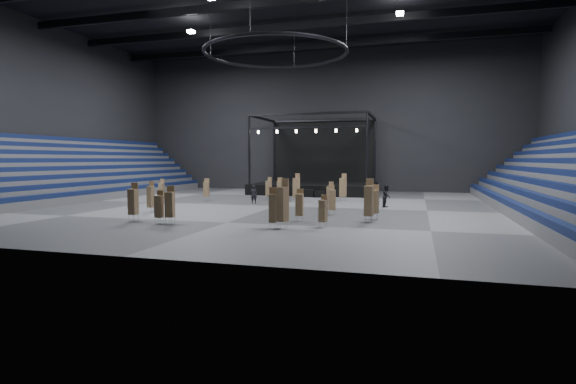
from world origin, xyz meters
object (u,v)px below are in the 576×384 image
(chair_stack_7, at_px, (374,201))
(chair_stack_16, at_px, (170,204))
(man_center, at_px, (254,194))
(crew_member, at_px, (387,196))
(chair_stack_3, at_px, (280,188))
(chair_stack_5, at_px, (151,196))
(chair_stack_0, at_px, (273,208))
(chair_stack_1, at_px, (283,203))
(chair_stack_13, at_px, (330,195))
(chair_stack_6, at_px, (159,206))
(chair_stack_12, at_px, (369,200))
(stage, at_px, (316,181))
(chair_stack_9, at_px, (323,210))
(chair_stack_11, at_px, (206,189))
(chair_stack_4, at_px, (133,201))
(chair_stack_15, at_px, (332,199))
(flight_case_left, at_px, (281,193))
(chair_stack_8, at_px, (162,190))
(chair_stack_17, at_px, (300,204))
(chair_stack_10, at_px, (343,187))
(flight_case_mid, at_px, (309,193))
(chair_stack_14, at_px, (296,187))
(flight_case_right, at_px, (319,194))
(chair_stack_2, at_px, (269,188))

(chair_stack_7, bearing_deg, chair_stack_16, -141.59)
(man_center, distance_m, crew_member, 11.90)
(chair_stack_3, distance_m, chair_stack_5, 13.49)
(chair_stack_0, distance_m, chair_stack_5, 12.74)
(chair_stack_1, xyz_separation_m, chair_stack_13, (0.70, 11.12, -0.34))
(chair_stack_6, bearing_deg, chair_stack_12, 13.97)
(chair_stack_6, bearing_deg, chair_stack_13, 48.02)
(chair_stack_5, relative_size, chair_stack_12, 0.84)
(stage, distance_m, chair_stack_6, 28.50)
(chair_stack_9, bearing_deg, chair_stack_11, 150.77)
(chair_stack_1, xyz_separation_m, man_center, (-6.86, 13.62, -0.65))
(crew_member, bearing_deg, chair_stack_7, -167.82)
(chair_stack_3, xyz_separation_m, chair_stack_4, (-5.05, -16.38, 0.10))
(chair_stack_15, distance_m, chair_stack_16, 11.43)
(flight_case_left, distance_m, chair_stack_16, 21.11)
(chair_stack_11, bearing_deg, chair_stack_0, -64.94)
(chair_stack_8, bearing_deg, chair_stack_3, 26.25)
(chair_stack_17, bearing_deg, chair_stack_10, 83.75)
(chair_stack_5, relative_size, chair_stack_15, 1.08)
(flight_case_mid, xyz_separation_m, chair_stack_9, (5.72, -20.73, 0.62))
(chair_stack_1, bearing_deg, chair_stack_4, -159.48)
(chair_stack_15, height_order, man_center, chair_stack_15)
(flight_case_mid, distance_m, man_center, 8.89)
(chair_stack_7, xyz_separation_m, crew_member, (0.29, 8.36, -0.31))
(chair_stack_1, bearing_deg, chair_stack_6, -156.51)
(flight_case_mid, bearing_deg, chair_stack_15, -70.79)
(stage, xyz_separation_m, flight_case_mid, (0.66, -6.36, -1.04))
(chair_stack_3, bearing_deg, stage, 75.23)
(chair_stack_3, bearing_deg, chair_stack_16, -105.77)
(chair_stack_3, relative_size, chair_stack_16, 0.95)
(chair_stack_5, relative_size, chair_stack_7, 1.01)
(flight_case_mid, relative_size, chair_stack_5, 0.52)
(chair_stack_13, xyz_separation_m, chair_stack_14, (-4.24, 5.19, 0.24))
(stage, height_order, chair_stack_13, stage)
(chair_stack_10, height_order, chair_stack_17, chair_stack_10)
(flight_case_right, height_order, chair_stack_6, chair_stack_6)
(flight_case_right, distance_m, chair_stack_11, 11.95)
(flight_case_right, distance_m, chair_stack_9, 21.07)
(chair_stack_8, height_order, chair_stack_11, chair_stack_8)
(chair_stack_12, bearing_deg, flight_case_mid, 122.67)
(flight_case_right, relative_size, chair_stack_2, 0.46)
(stage, distance_m, chair_stack_0, 28.45)
(chair_stack_16, distance_m, chair_stack_17, 8.22)
(chair_stack_8, bearing_deg, chair_stack_13, -2.37)
(flight_case_left, height_order, chair_stack_14, chair_stack_14)
(chair_stack_11, bearing_deg, chair_stack_7, -41.84)
(chair_stack_2, distance_m, chair_stack_6, 17.30)
(flight_case_mid, distance_m, chair_stack_6, 22.35)
(chair_stack_4, distance_m, chair_stack_6, 2.33)
(flight_case_right, height_order, chair_stack_16, chair_stack_16)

